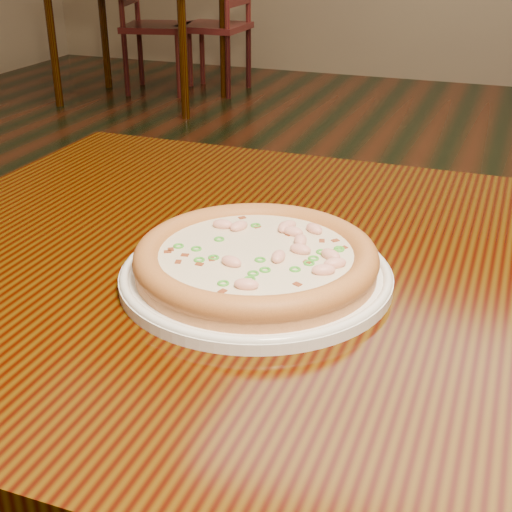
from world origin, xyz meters
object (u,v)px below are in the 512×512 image
(hero_table, at_px, (370,356))
(chair_a, at_px, (149,25))
(chair_b, at_px, (221,26))
(plate, at_px, (256,274))
(pizza, at_px, (256,258))

(hero_table, distance_m, chair_a, 4.42)
(hero_table, bearing_deg, chair_b, 115.47)
(hero_table, height_order, plate, plate)
(plate, xyz_separation_m, chair_a, (-2.20, 3.80, -0.32))
(chair_a, xyz_separation_m, chair_b, (0.47, 0.15, 0.00))
(pizza, distance_m, chair_b, 4.33)
(hero_table, xyz_separation_m, chair_b, (-1.86, 3.90, -0.21))
(pizza, xyz_separation_m, chair_a, (-2.20, 3.80, -0.34))
(hero_table, height_order, chair_b, chair_b)
(chair_a, height_order, chair_b, same)
(hero_table, distance_m, chair_b, 4.32)
(hero_table, height_order, chair_a, chair_a)
(pizza, bearing_deg, chair_a, 120.13)
(hero_table, relative_size, chair_b, 1.26)
(hero_table, relative_size, chair_a, 1.26)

